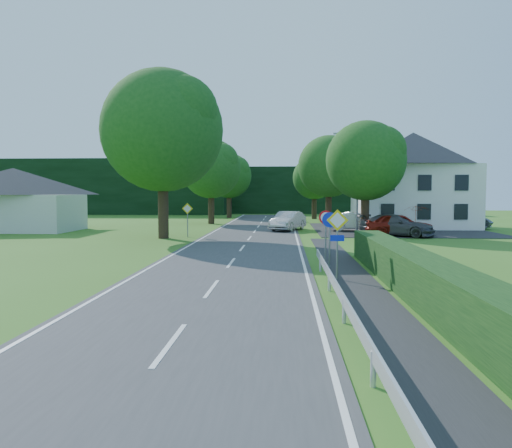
# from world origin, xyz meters

# --- Properties ---
(ground) EXTENTS (160.00, 160.00, 0.00)m
(ground) POSITION_xyz_m (0.00, 0.00, 0.00)
(ground) COLOR #365F1B
(ground) RESTS_ON ground
(road) EXTENTS (7.00, 80.00, 0.04)m
(road) POSITION_xyz_m (0.00, 20.00, 0.02)
(road) COLOR #393A3C
(road) RESTS_ON ground
(footpath) EXTENTS (1.50, 44.00, 0.04)m
(footpath) POSITION_xyz_m (4.95, 2.00, 0.02)
(footpath) COLOR #252527
(footpath) RESTS_ON ground
(parking_pad) EXTENTS (14.00, 16.00, 0.04)m
(parking_pad) POSITION_xyz_m (12.00, 33.00, 0.02)
(parking_pad) COLOR #252527
(parking_pad) RESTS_ON ground
(line_edge_left) EXTENTS (0.12, 80.00, 0.01)m
(line_edge_left) POSITION_xyz_m (-3.25, 20.00, 0.04)
(line_edge_left) COLOR white
(line_edge_left) RESTS_ON road
(line_edge_right) EXTENTS (0.12, 80.00, 0.01)m
(line_edge_right) POSITION_xyz_m (3.25, 20.00, 0.04)
(line_edge_right) COLOR white
(line_edge_right) RESTS_ON road
(line_centre) EXTENTS (0.12, 80.00, 0.01)m
(line_centre) POSITION_xyz_m (0.00, 20.00, 0.04)
(line_centre) COLOR white
(line_centre) RESTS_ON road
(guardrail) EXTENTS (0.12, 26.00, 0.69)m
(guardrail) POSITION_xyz_m (3.85, -1.00, 0.34)
(guardrail) COLOR silver
(guardrail) RESTS_ON ground
(hedge_right) EXTENTS (1.20, 30.00, 1.30)m
(hedge_right) POSITION_xyz_m (6.50, 0.00, 0.65)
(hedge_right) COLOR black
(hedge_right) RESTS_ON ground
(tree_main) EXTENTS (9.40, 9.40, 11.64)m
(tree_main) POSITION_xyz_m (-6.00, 24.00, 5.82)
(tree_main) COLOR #194D17
(tree_main) RESTS_ON ground
(tree_left_far) EXTENTS (7.00, 7.00, 8.58)m
(tree_left_far) POSITION_xyz_m (-5.00, 40.00, 4.29)
(tree_left_far) COLOR #194D17
(tree_left_far) RESTS_ON ground
(tree_right_far) EXTENTS (7.40, 7.40, 9.09)m
(tree_right_far) POSITION_xyz_m (7.00, 42.00, 4.54)
(tree_right_far) COLOR #194D17
(tree_right_far) RESTS_ON ground
(tree_left_back) EXTENTS (6.60, 6.60, 8.07)m
(tree_left_back) POSITION_xyz_m (-4.50, 52.00, 4.04)
(tree_left_back) COLOR #194D17
(tree_left_back) RESTS_ON ground
(tree_right_back) EXTENTS (6.20, 6.20, 7.56)m
(tree_right_back) POSITION_xyz_m (6.00, 50.00, 3.78)
(tree_right_back) COLOR #194D17
(tree_right_back) RESTS_ON ground
(tree_right_mid) EXTENTS (7.00, 7.00, 8.58)m
(tree_right_mid) POSITION_xyz_m (8.50, 28.00, 4.29)
(tree_right_mid) COLOR #194D17
(tree_right_mid) RESTS_ON ground
(treeline_left) EXTENTS (44.00, 6.00, 8.00)m
(treeline_left) POSITION_xyz_m (-28.00, 62.00, 4.00)
(treeline_left) COLOR black
(treeline_left) RESTS_ON ground
(treeline_right) EXTENTS (30.00, 5.00, 7.00)m
(treeline_right) POSITION_xyz_m (8.00, 66.00, 3.50)
(treeline_right) COLOR black
(treeline_right) RESTS_ON ground
(bungalow_left) EXTENTS (11.00, 6.50, 5.20)m
(bungalow_left) POSITION_xyz_m (-20.00, 30.00, 2.71)
(bungalow_left) COLOR beige
(bungalow_left) RESTS_ON ground
(house_white) EXTENTS (10.60, 8.40, 8.60)m
(house_white) POSITION_xyz_m (14.00, 36.00, 4.41)
(house_white) COLOR white
(house_white) RESTS_ON ground
(streetlight) EXTENTS (2.03, 0.18, 8.00)m
(streetlight) POSITION_xyz_m (8.06, 30.00, 4.46)
(streetlight) COLOR gray
(streetlight) RESTS_ON ground
(sign_priority_right) EXTENTS (0.78, 0.09, 2.59)m
(sign_priority_right) POSITION_xyz_m (4.30, 7.98, 1.80)
(sign_priority_right) COLOR gray
(sign_priority_right) RESTS_ON ground
(sign_roundabout) EXTENTS (0.64, 0.08, 2.37)m
(sign_roundabout) POSITION_xyz_m (4.30, 10.98, 1.67)
(sign_roundabout) COLOR gray
(sign_roundabout) RESTS_ON ground
(sign_speed_limit) EXTENTS (0.64, 0.11, 2.37)m
(sign_speed_limit) POSITION_xyz_m (4.30, 12.97, 1.77)
(sign_speed_limit) COLOR gray
(sign_speed_limit) RESTS_ON ground
(sign_priority_left) EXTENTS (0.78, 0.09, 2.44)m
(sign_priority_left) POSITION_xyz_m (-4.50, 24.98, 1.72)
(sign_priority_left) COLOR gray
(sign_priority_left) RESTS_ON ground
(moving_car) EXTENTS (3.22, 5.08, 1.58)m
(moving_car) POSITION_xyz_m (2.70, 31.26, 0.83)
(moving_car) COLOR #B9B9BE
(moving_car) RESTS_ON road
(motorcycle) EXTENTS (0.92, 2.22, 1.14)m
(motorcycle) POSITION_xyz_m (1.80, 35.13, 0.61)
(motorcycle) COLOR black
(motorcycle) RESTS_ON road
(parked_car_red) EXTENTS (4.87, 2.04, 1.65)m
(parked_car_red) POSITION_xyz_m (10.72, 26.63, 0.86)
(parked_car_red) COLOR maroon
(parked_car_red) RESTS_ON parking_pad
(parked_car_silver_a) EXTENTS (4.83, 2.22, 1.54)m
(parked_car_silver_a) POSITION_xyz_m (8.36, 31.00, 0.81)
(parked_car_silver_a) COLOR #B8B9BD
(parked_car_silver_a) RESTS_ON parking_pad
(parked_car_grey) EXTENTS (5.70, 4.60, 1.55)m
(parked_car_grey) POSITION_xyz_m (10.55, 26.50, 0.82)
(parked_car_grey) COLOR #434347
(parked_car_grey) RESTS_ON parking_pad
(parked_car_silver_b) EXTENTS (5.58, 2.76, 1.52)m
(parked_car_silver_b) POSITION_xyz_m (17.59, 34.00, 0.80)
(parked_car_silver_b) COLOR #A0A0A7
(parked_car_silver_b) RESTS_ON parking_pad
(parasol) EXTENTS (2.70, 2.73, 2.11)m
(parasol) POSITION_xyz_m (13.33, 31.95, 1.09)
(parasol) COLOR #B3360E
(parasol) RESTS_ON parking_pad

